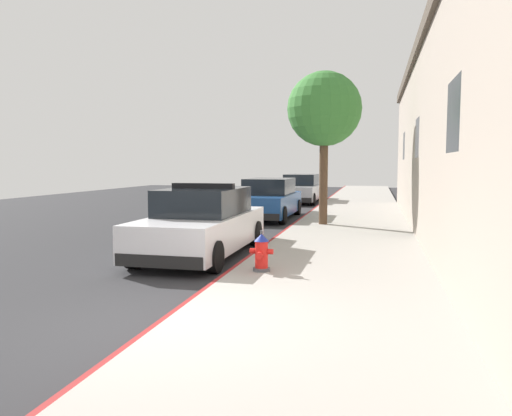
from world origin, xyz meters
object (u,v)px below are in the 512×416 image
object	(u,v)px
parked_car_silver_ahead	(269,200)
street_tree	(324,110)
parked_car_dark_far	(301,189)
fire_hydrant	(261,252)
police_cruiser	(203,224)

from	to	relation	value
parked_car_silver_ahead	street_tree	bearing A→B (deg)	-45.99
parked_car_silver_ahead	street_tree	size ratio (longest dim) A/B	0.97
parked_car_dark_far	fire_hydrant	world-z (taller)	parked_car_dark_far
street_tree	parked_car_silver_ahead	bearing A→B (deg)	134.01
parked_car_dark_far	street_tree	bearing A→B (deg)	-77.83
parked_car_silver_ahead	fire_hydrant	xyz separation A→B (m)	(1.97, -9.95, -0.25)
police_cruiser	street_tree	xyz separation A→B (m)	(2.22, 5.57, 3.13)
fire_hydrant	parked_car_silver_ahead	bearing A→B (deg)	101.21
street_tree	fire_hydrant	bearing A→B (deg)	-92.84
police_cruiser	parked_car_dark_far	world-z (taller)	police_cruiser
police_cruiser	fire_hydrant	bearing A→B (deg)	-46.57
police_cruiser	parked_car_silver_ahead	size ratio (longest dim) A/B	1.00
parked_car_silver_ahead	fire_hydrant	size ratio (longest dim) A/B	6.37
police_cruiser	fire_hydrant	distance (m)	2.71
parked_car_silver_ahead	fire_hydrant	world-z (taller)	parked_car_silver_ahead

